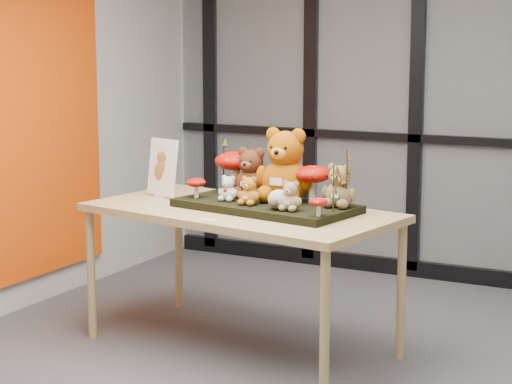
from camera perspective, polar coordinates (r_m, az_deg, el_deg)
The scene contains 22 objects.
room_shell at distance 4.43m, azimuth 5.84°, elevation 7.99°, with size 5.00×5.00×5.00m.
glass_partition at distance 6.80m, azimuth 13.51°, elevation 6.13°, with size 4.90×0.06×2.78m.
display_table at distance 5.28m, azimuth -0.96°, elevation -1.73°, with size 1.89×1.17×0.83m.
diorama_tray at distance 5.24m, azimuth 0.62°, elevation -0.87°, with size 1.01×0.51×0.04m, color black.
bear_pooh_yellow at distance 5.25m, azimuth 1.84°, elevation 1.93°, with size 0.35×0.32×0.46m, color #A15005, non-canonical shape.
bear_brown_medium at distance 5.38m, azimuth -0.29°, elevation 1.37°, with size 0.24×0.22×0.32m, color #4C2210, non-canonical shape.
bear_tan_back at distance 5.09m, azimuth 5.17°, elevation 0.55°, with size 0.20×0.18×0.26m, color olive, non-canonical shape.
bear_small_yellow at distance 5.14m, azimuth -0.43°, elevation 0.18°, with size 0.13×0.12×0.18m, color #BC721A, non-canonical shape.
bear_white_bow at distance 5.27m, azimuth -1.71°, elevation 0.32°, with size 0.12×0.11×0.16m, color silver, non-canonical shape.
bear_beige_small at distance 4.97m, azimuth 2.15°, elevation -0.13°, with size 0.14×0.12×0.18m, color #A48659, non-canonical shape.
plush_cream_hedgehog at distance 5.02m, azimuth 1.41°, elevation -0.39°, with size 0.09×0.08×0.12m, color beige, non-canonical shape.
mushroom_back_left at distance 5.52m, azimuth -1.27°, elevation 1.36°, with size 0.25×0.25×0.28m, color #960A04, non-canonical shape.
mushroom_back_right at distance 5.20m, azimuth 3.52°, elevation 0.59°, with size 0.21×0.21×0.24m, color #960A04, non-canonical shape.
mushroom_front_left at distance 5.38m, azimuth -3.70°, elevation 0.32°, with size 0.12×0.12×0.13m, color #960A04, non-canonical shape.
mushroom_front_right at distance 4.83m, azimuth 3.87°, elevation -0.87°, with size 0.10×0.10×0.11m, color #960A04, non-canonical shape.
sprig_green_far_left at distance 5.57m, azimuth -2.01°, elevation 1.73°, with size 0.05×0.05×0.34m, color #19320B, non-canonical shape.
sprig_green_mid_left at distance 5.53m, azimuth -0.53°, elevation 1.45°, with size 0.05×0.05×0.29m, color #19320B, non-canonical shape.
sprig_dry_far_right at distance 5.04m, azimuth 5.60°, elevation 0.76°, with size 0.05×0.05×0.32m, color brown, non-canonical shape.
sprig_dry_mid_right at distance 4.94m, azimuth 4.79°, elevation 0.24°, with size 0.05×0.05×0.26m, color brown, non-canonical shape.
sprig_green_centre at distance 5.41m, azimuth 1.46°, elevation 0.83°, with size 0.05×0.05×0.21m, color #19320B, non-canonical shape.
sign_holder at distance 5.66m, azimuth -5.78°, elevation 1.39°, with size 0.25×0.13×0.36m.
label_card at distance 4.97m, azimuth -2.97°, elevation -1.70°, with size 0.10×0.03×0.00m, color white.
Camera 1 is at (1.62, -4.12, 1.81)m, focal length 65.00 mm.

